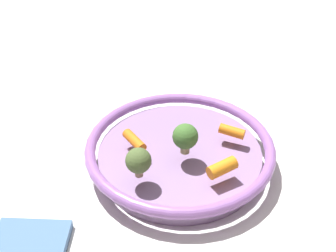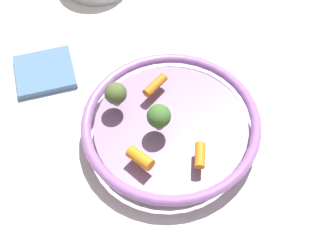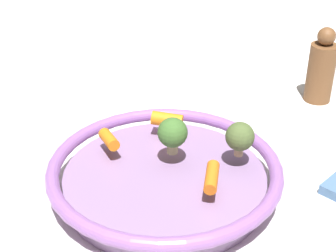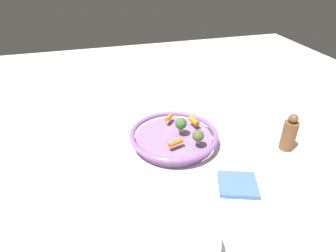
# 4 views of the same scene
# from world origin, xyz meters

# --- Properties ---
(ground_plane) EXTENTS (2.47, 2.47, 0.00)m
(ground_plane) POSITION_xyz_m (0.00, 0.00, 0.00)
(ground_plane) COLOR silver
(serving_bowl) EXTENTS (0.31, 0.31, 0.05)m
(serving_bowl) POSITION_xyz_m (0.00, 0.00, 0.03)
(serving_bowl) COLOR #8E709E
(serving_bowl) RESTS_ON ground_plane
(baby_carrot_left) EXTENTS (0.05, 0.03, 0.02)m
(baby_carrot_left) POSITION_xyz_m (0.02, 0.07, 0.06)
(baby_carrot_left) COLOR orange
(baby_carrot_left) RESTS_ON serving_bowl
(baby_carrot_right) EXTENTS (0.04, 0.04, 0.02)m
(baby_carrot_right) POSITION_xyz_m (-0.01, -0.09, 0.06)
(baby_carrot_right) COLOR orange
(baby_carrot_right) RESTS_ON serving_bowl
(baby_carrot_near_rim) EXTENTS (0.03, 0.05, 0.02)m
(baby_carrot_near_rim) POSITION_xyz_m (-0.09, -0.04, 0.06)
(baby_carrot_near_rim) COLOR orange
(baby_carrot_near_rim) RESTS_ON serving_bowl
(broccoli_floret_small) EXTENTS (0.04, 0.04, 0.05)m
(broccoli_floret_small) POSITION_xyz_m (-0.06, 0.08, 0.08)
(broccoli_floret_small) COLOR tan
(broccoli_floret_small) RESTS_ON serving_bowl
(broccoli_floret_edge) EXTENTS (0.04, 0.04, 0.05)m
(broccoli_floret_edge) POSITION_xyz_m (-0.03, 0.00, 0.08)
(broccoli_floret_edge) COLOR tan
(broccoli_floret_edge) RESTS_ON serving_bowl
(pepper_mill) EXTENTS (0.05, 0.05, 0.14)m
(pepper_mill) POSITION_xyz_m (-0.37, 0.14, 0.06)
(pepper_mill) COLOR brown
(pepper_mill) RESTS_ON ground_plane
(saucepan) EXTENTS (0.23, 0.18, 0.06)m
(saucepan) POSITION_xyz_m (0.11, 0.43, 0.03)
(saucepan) COLOR silver
(saucepan) RESTS_ON ground_plane
(dish_towel) EXTENTS (0.14, 0.14, 0.01)m
(dish_towel) POSITION_xyz_m (-0.12, 0.26, 0.01)
(dish_towel) COLOR #4C7099
(dish_towel) RESTS_ON ground_plane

